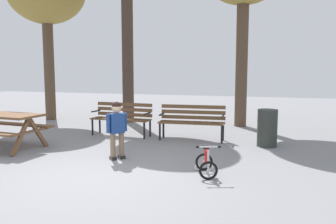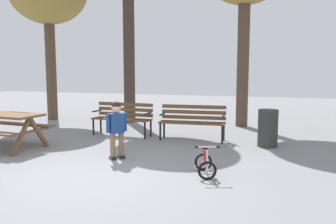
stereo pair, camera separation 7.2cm
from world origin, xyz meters
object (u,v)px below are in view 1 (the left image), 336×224
Objects in this scene: child_standing at (117,125)px; trash_bin at (267,128)px; picnic_table at (1,122)px; park_bench_left at (192,119)px; park_bench_far_left at (122,116)px; kids_bicycle at (206,163)px.

trash_bin is (2.72, 2.05, -0.24)m from child_standing.
park_bench_left reaches higher than picnic_table.
trash_bin is at bearing 19.51° from picnic_table.
kids_bicycle is (2.79, -2.78, -0.31)m from park_bench_far_left.
park_bench_left is at bearing 67.54° from child_standing.
picnic_table is at bearing -130.29° from park_bench_far_left.
park_bench_far_left is 2.59× the size of kids_bicycle.
picnic_table is 1.16× the size of park_bench_left.
trash_bin is (0.88, 2.55, 0.22)m from kids_bicycle.
child_standing is at bearing -112.46° from park_bench_left.
park_bench_left reaches higher than kids_bicycle.
trash_bin is at bearing -6.55° from park_bench_left.
trash_bin is (3.67, -0.24, -0.09)m from park_bench_far_left.
park_bench_far_left is at bearing 135.12° from kids_bicycle.
picnic_table is 2.89m from park_bench_far_left.
picnic_table is 3.02× the size of kids_bicycle.
park_bench_left reaches higher than trash_bin.
child_standing is (2.82, -0.09, 0.07)m from picnic_table.
picnic_table is 5.88m from trash_bin.
picnic_table is 2.82m from child_standing.
picnic_table reaches higher than kids_bicycle.
child_standing is at bearing -67.32° from park_bench_far_left.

